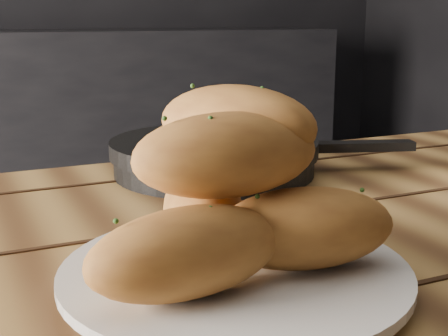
{
  "coord_description": "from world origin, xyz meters",
  "views": [
    {
      "loc": [
        -0.16,
        -0.85,
        0.95
      ],
      "look_at": [
        0.03,
        -0.44,
        0.84
      ],
      "focal_mm": 50.0,
      "sensor_mm": 36.0,
      "label": 1
    }
  ],
  "objects": [
    {
      "name": "skillet",
      "position": [
        0.16,
        -0.12,
        0.77
      ],
      "size": [
        0.4,
        0.27,
        0.05
      ],
      "color": "black",
      "rests_on": "table"
    },
    {
      "name": "plate",
      "position": [
        0.03,
        -0.46,
        0.76
      ],
      "size": [
        0.27,
        0.27,
        0.02
      ],
      "color": "silver",
      "rests_on": "table"
    },
    {
      "name": "bread_rolls",
      "position": [
        0.03,
        -0.45,
        0.82
      ],
      "size": [
        0.25,
        0.2,
        0.13
      ],
      "color": "#BA7A33",
      "rests_on": "plate"
    }
  ]
}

